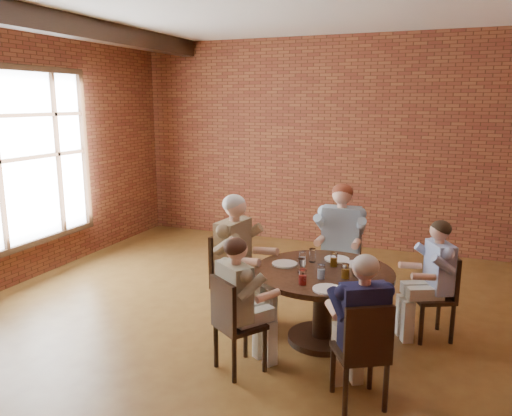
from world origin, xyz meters
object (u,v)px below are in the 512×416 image
at_px(diner_b, 340,243).
at_px(diner_c, 238,260).
at_px(chair_a, 439,292).
at_px(diner_a, 433,280).
at_px(dining_table, 323,291).
at_px(diner_e, 361,330).
at_px(smartphone, 364,288).
at_px(chair_d, 233,321).
at_px(chair_e, 363,350).
at_px(chair_c, 231,274).
at_px(chair_b, 341,256).
at_px(diner_d, 240,305).

bearing_deg(diner_b, diner_c, -135.21).
relative_size(chair_a, diner_c, 0.62).
bearing_deg(diner_a, diner_b, -146.53).
height_order(dining_table, diner_e, diner_e).
xyz_separation_m(diner_c, smartphone, (1.42, -0.46, 0.05)).
bearing_deg(diner_a, chair_d, -75.73).
bearing_deg(chair_a, chair_d, -76.19).
bearing_deg(chair_e, dining_table, -90.00).
xyz_separation_m(chair_c, diner_e, (1.59, -1.04, 0.10)).
relative_size(diner_e, smartphone, 8.91).
height_order(diner_a, diner_c, diner_c).
xyz_separation_m(chair_b, smartphone, (0.54, -1.58, 0.23)).
bearing_deg(diner_d, chair_b, -68.39).
height_order(chair_b, diner_c, diner_c).
distance_m(diner_b, diner_e, 2.13).
bearing_deg(chair_a, chair_c, -105.57).
distance_m(chair_a, diner_c, 2.09).
distance_m(diner_d, diner_e, 1.08).
bearing_deg(chair_e, diner_c, -65.61).
relative_size(chair_c, smartphone, 7.02).
bearing_deg(diner_e, dining_table, -90.00).
xyz_separation_m(diner_a, chair_b, (-1.09, 0.74, -0.08)).
height_order(chair_d, smartphone, chair_d).
xyz_separation_m(chair_b, chair_d, (-0.51, -2.09, -0.05)).
relative_size(diner_a, chair_b, 1.24).
distance_m(chair_a, smartphone, 1.10).
distance_m(chair_a, diner_b, 1.32).
relative_size(diner_a, diner_e, 0.99).
bearing_deg(diner_a, dining_table, -90.00).
relative_size(chair_c, diner_d, 0.79).
bearing_deg(diner_c, chair_b, -31.34).
xyz_separation_m(chair_b, diner_b, (0.01, -0.10, 0.18)).
relative_size(chair_a, diner_e, 0.71).
relative_size(chair_a, chair_e, 0.99).
distance_m(dining_table, diner_b, 1.15).
xyz_separation_m(diner_b, chair_e, (0.64, -2.11, -0.22)).
relative_size(dining_table, diner_a, 1.12).
bearing_deg(diner_d, diner_a, -105.82).
bearing_deg(diner_c, dining_table, -90.00).
relative_size(diner_b, smartphone, 10.19).
bearing_deg(chair_b, chair_c, -135.60).
height_order(chair_c, diner_c, diner_c).
distance_m(diner_a, chair_e, 1.54).
bearing_deg(chair_e, chair_d, -35.63).
height_order(dining_table, diner_b, diner_b).
relative_size(dining_table, chair_b, 1.39).
bearing_deg(smartphone, diner_d, -155.70).
xyz_separation_m(chair_a, chair_e, (-0.51, -1.50, 0.00)).
xyz_separation_m(diner_b, chair_d, (-0.51, -1.99, -0.23)).
bearing_deg(diner_d, chair_e, -154.29).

